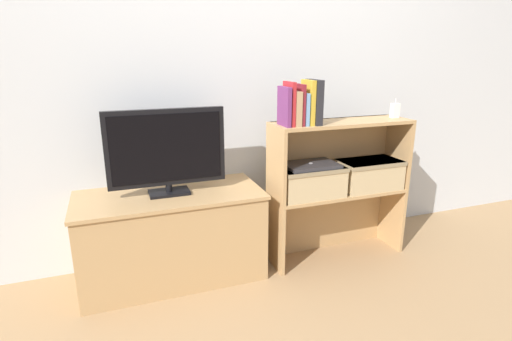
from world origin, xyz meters
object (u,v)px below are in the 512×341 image
(book_plum, at_px, (284,106))
(book_charcoal, at_px, (314,102))
(tv, at_px, (167,150))
(book_skyblue, at_px, (303,109))
(baby_monitor, at_px, (395,110))
(book_tan, at_px, (294,108))
(storage_basket_left, at_px, (310,180))
(storage_basket_right, at_px, (369,173))
(book_maroon, at_px, (299,105))
(tv_stand, at_px, (172,236))
(laptop, at_px, (311,165))
(book_crimson, at_px, (289,104))
(book_mustard, at_px, (308,102))

(book_plum, xyz_separation_m, book_charcoal, (0.18, 0.00, 0.02))
(tv, height_order, book_skyblue, book_skyblue)
(baby_monitor, bearing_deg, book_tan, -177.64)
(storage_basket_left, relative_size, storage_basket_right, 1.00)
(book_charcoal, bearing_deg, tv, 171.34)
(book_plum, height_order, book_charcoal, book_charcoal)
(book_maroon, height_order, storage_basket_left, book_maroon)
(book_tan, bearing_deg, book_charcoal, 0.00)
(book_charcoal, bearing_deg, tv_stand, 171.23)
(storage_basket_right, height_order, laptop, laptop)
(baby_monitor, bearing_deg, book_maroon, -177.53)
(book_crimson, xyz_separation_m, baby_monitor, (0.74, 0.03, -0.07))
(tv_stand, relative_size, book_mustard, 4.17)
(book_plum, distance_m, book_tan, 0.06)
(storage_basket_left, bearing_deg, tv_stand, 172.25)
(baby_monitor, bearing_deg, storage_basket_right, -174.89)
(book_skyblue, bearing_deg, tv_stand, 170.45)
(tv_stand, bearing_deg, baby_monitor, -3.94)
(book_crimson, relative_size, book_maroon, 1.06)
(book_crimson, distance_m, baby_monitor, 0.74)
(tv, relative_size, book_plum, 2.97)
(book_mustard, distance_m, laptop, 0.37)
(book_crimson, distance_m, book_tan, 0.04)
(book_crimson, bearing_deg, book_skyblue, 0.00)
(tv_stand, xyz_separation_m, book_maroon, (0.72, -0.13, 0.73))
(book_skyblue, relative_size, storage_basket_left, 0.45)
(tv, relative_size, book_mustard, 2.58)
(book_maroon, distance_m, book_mustard, 0.06)
(book_plum, height_order, book_maroon, book_maroon)
(book_crimson, height_order, book_mustard, book_mustard)
(book_crimson, distance_m, book_charcoal, 0.15)
(book_charcoal, height_order, laptop, book_charcoal)
(tv, height_order, book_plum, book_plum)
(laptop, bearing_deg, book_tan, -173.58)
(tv, bearing_deg, book_mustard, -9.07)
(book_tan, distance_m, storage_basket_left, 0.45)
(book_plum, height_order, book_skyblue, book_plum)
(book_maroon, bearing_deg, storage_basket_right, 1.59)
(storage_basket_left, bearing_deg, book_maroon, -171.56)
(book_crimson, distance_m, book_mustard, 0.12)
(book_plum, height_order, book_tan, book_plum)
(tv_stand, distance_m, book_tan, 1.00)
(book_tan, height_order, baby_monitor, book_tan)
(book_skyblue, bearing_deg, laptop, 11.21)
(book_skyblue, bearing_deg, tv, 170.57)
(baby_monitor, xyz_separation_m, laptop, (-0.58, -0.01, -0.29))
(book_plum, xyz_separation_m, book_crimson, (0.03, 0.00, 0.01))
(tv_stand, height_order, laptop, laptop)
(tv, height_order, laptop, tv)
(laptop, bearing_deg, book_skyblue, -168.79)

